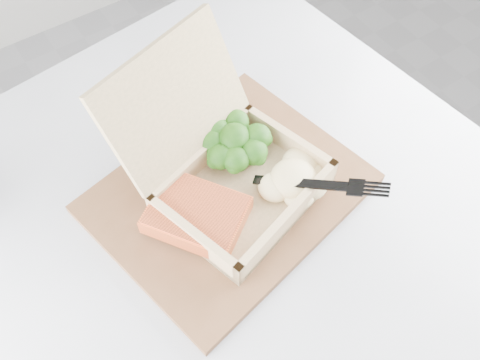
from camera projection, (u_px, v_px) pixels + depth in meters
cafe_table at (223, 291)px, 0.84m from camera, size 0.89×0.89×0.73m
serving_tray at (228, 193)px, 0.71m from camera, size 0.38×0.33×0.01m
takeout_container at (222, 163)px, 0.67m from camera, size 0.25×0.27×0.18m
salmon_fillet at (197, 215)px, 0.66m from camera, size 0.14×0.14×0.02m
broccoli_pile at (235, 144)px, 0.71m from camera, size 0.10×0.10×0.04m
mashed_potatoes at (294, 178)px, 0.68m from camera, size 0.10×0.08×0.03m
plastic_fork at (282, 179)px, 0.66m from camera, size 0.13×0.14×0.04m
receipt at (153, 117)px, 0.78m from camera, size 0.09×0.14×0.00m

